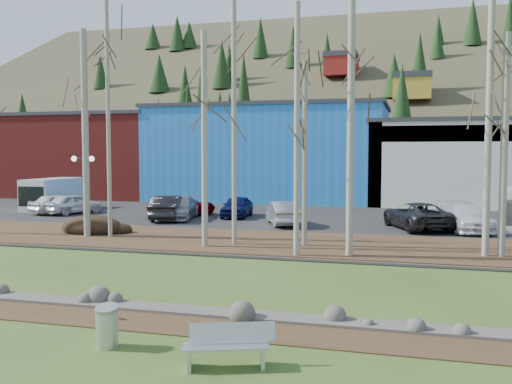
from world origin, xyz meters
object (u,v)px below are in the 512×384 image
(litter_bin, at_px, (107,328))
(car_3, at_px, (180,208))
(bench_intact, at_px, (228,346))
(car_2, at_px, (183,206))
(car_8, at_px, (58,203))
(car_5, at_px, (283,213))
(car_0, at_px, (73,204))
(car_4, at_px, (237,207))
(van_grey, at_px, (51,194))
(car_7, at_px, (464,217))
(car_6, at_px, (417,216))
(car_1, at_px, (168,208))
(street_lamp, at_px, (83,169))
(seagull, at_px, (110,313))

(litter_bin, height_order, car_3, car_3)
(bench_intact, xyz_separation_m, car_2, (-10.64, 23.30, 0.36))
(car_8, bearing_deg, car_5, -165.62)
(car_0, distance_m, car_4, 11.15)
(van_grey, bearing_deg, car_2, -8.56)
(car_3, relative_size, car_7, 0.93)
(car_0, height_order, car_4, car_0)
(car_6, bearing_deg, car_7, 157.89)
(car_6, distance_m, car_8, 23.22)
(car_4, relative_size, car_6, 0.76)
(car_6, bearing_deg, car_0, -26.25)
(car_1, height_order, car_5, car_1)
(car_3, bearing_deg, van_grey, 155.51)
(street_lamp, bearing_deg, seagull, -64.27)
(car_4, height_order, car_7, car_7)
(litter_bin, distance_m, van_grey, 30.57)
(street_lamp, bearing_deg, car_0, 129.03)
(car_5, relative_size, car_8, 1.04)
(car_4, height_order, car_8, car_8)
(bench_intact, distance_m, van_grey, 32.70)
(car_7, relative_size, car_8, 1.25)
(car_7, xyz_separation_m, van_grey, (-27.48, 3.76, 0.39))
(car_7, bearing_deg, van_grey, 158.75)
(bench_intact, relative_size, seagull, 4.39)
(car_6, xyz_separation_m, car_7, (2.40, -0.01, -0.00))
(street_lamp, height_order, car_2, street_lamp)
(bench_intact, relative_size, car_1, 0.39)
(street_lamp, xyz_separation_m, car_4, (9.11, 2.96, -2.37))
(car_1, bearing_deg, litter_bin, 96.16)
(seagull, height_order, car_0, car_0)
(car_7, bearing_deg, car_1, 165.35)
(litter_bin, bearing_deg, car_1, 110.70)
(car_1, height_order, car_6, car_1)
(car_5, distance_m, car_6, 7.28)
(bench_intact, distance_m, street_lamp, 26.64)
(car_2, relative_size, car_8, 1.18)
(car_2, xyz_separation_m, car_4, (3.44, 0.54, 0.02))
(bench_intact, height_order, car_1, car_1)
(car_0, height_order, car_1, car_1)
(bench_intact, height_order, car_8, car_8)
(street_lamp, bearing_deg, car_3, 1.52)
(car_0, xyz_separation_m, van_grey, (-3.04, 2.02, 0.44))
(car_3, bearing_deg, car_2, 94.34)
(bench_intact, bearing_deg, car_7, 53.79)
(litter_bin, xyz_separation_m, car_3, (-7.39, 21.49, 0.39))
(bench_intact, xyz_separation_m, car_7, (6.14, 20.99, 0.43))
(car_8, bearing_deg, car_6, -162.81)
(seagull, height_order, car_6, car_6)
(litter_bin, xyz_separation_m, car_7, (9.03, 20.59, 0.44))
(bench_intact, bearing_deg, van_grey, 110.86)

